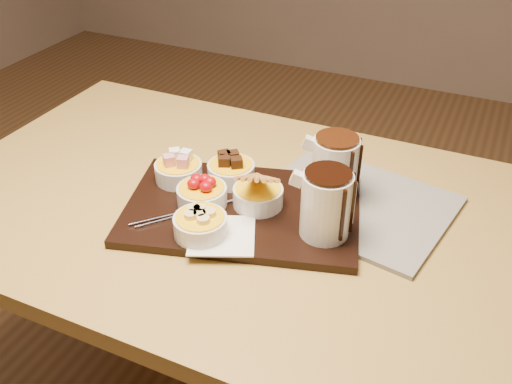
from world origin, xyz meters
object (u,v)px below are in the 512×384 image
at_px(pitcher_milk_chocolate, 335,168).
at_px(pitcher_dark_chocolate, 326,205).
at_px(bowl_strawberries, 202,196).
at_px(dining_table, 220,235).
at_px(serving_board, 242,210).
at_px(newspaper, 355,203).

bearing_deg(pitcher_milk_chocolate, pitcher_dark_chocolate, -94.40).
bearing_deg(bowl_strawberries, pitcher_dark_chocolate, 2.87).
relative_size(dining_table, serving_board, 2.61).
distance_m(dining_table, serving_board, 0.13).
height_order(bowl_strawberries, newspaper, bowl_strawberries).
height_order(bowl_strawberries, pitcher_dark_chocolate, pitcher_dark_chocolate).
bearing_deg(newspaper, bowl_strawberries, -141.22).
xyz_separation_m(bowl_strawberries, pitcher_dark_chocolate, (0.25, 0.01, 0.04)).
bearing_deg(bowl_strawberries, serving_board, 19.10).
xyz_separation_m(dining_table, newspaper, (0.27, 0.09, 0.10)).
distance_m(dining_table, pitcher_dark_chocolate, 0.31).
distance_m(bowl_strawberries, pitcher_milk_chocolate, 0.27).
bearing_deg(dining_table, bowl_strawberries, -97.26).
relative_size(bowl_strawberries, pitcher_milk_chocolate, 0.79).
distance_m(serving_board, bowl_strawberries, 0.08).
relative_size(dining_table, newspaper, 3.27).
height_order(serving_board, pitcher_dark_chocolate, pitcher_dark_chocolate).
height_order(dining_table, newspaper, newspaper).
bearing_deg(dining_table, pitcher_milk_chocolate, 21.96).
xyz_separation_m(dining_table, serving_board, (0.07, -0.03, 0.11)).
bearing_deg(pitcher_dark_chocolate, pitcher_milk_chocolate, 85.60).
distance_m(serving_board, pitcher_milk_chocolate, 0.20).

